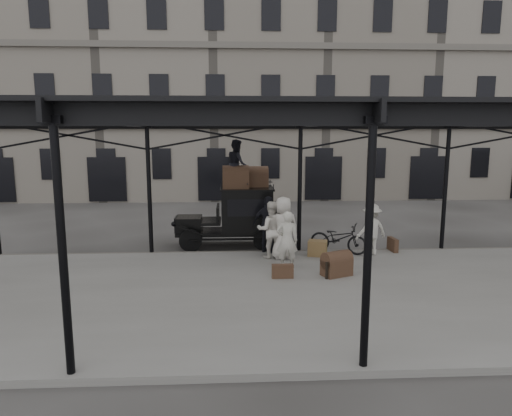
{
  "coord_description": "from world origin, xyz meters",
  "views": [
    {
      "loc": [
        -2.25,
        -13.08,
        4.17
      ],
      "look_at": [
        -1.49,
        1.6,
        1.7
      ],
      "focal_mm": 32.0,
      "sensor_mm": 36.0,
      "label": 1
    }
  ],
  "objects_px": {
    "porter_left": "(287,240)",
    "steamer_trunk_platform": "(337,265)",
    "porter_official": "(269,224)",
    "bicycle": "(338,238)",
    "steamer_trunk_roof_near": "(236,179)",
    "taxi": "(238,214)"
  },
  "relations": [
    {
      "from": "bicycle",
      "to": "porter_official",
      "type": "bearing_deg",
      "value": 113.47
    },
    {
      "from": "steamer_trunk_roof_near",
      "to": "bicycle",
      "type": "bearing_deg",
      "value": -23.44
    },
    {
      "from": "porter_left",
      "to": "porter_official",
      "type": "distance_m",
      "value": 1.97
    },
    {
      "from": "porter_left",
      "to": "bicycle",
      "type": "relative_size",
      "value": 0.91
    },
    {
      "from": "bicycle",
      "to": "porter_left",
      "type": "bearing_deg",
      "value": 160.15
    },
    {
      "from": "taxi",
      "to": "steamer_trunk_roof_near",
      "type": "xyz_separation_m",
      "value": [
        -0.08,
        -0.25,
        1.31
      ]
    },
    {
      "from": "porter_left",
      "to": "taxi",
      "type": "bearing_deg",
      "value": -61.95
    },
    {
      "from": "bicycle",
      "to": "steamer_trunk_platform",
      "type": "height_order",
      "value": "bicycle"
    },
    {
      "from": "porter_left",
      "to": "porter_official",
      "type": "bearing_deg",
      "value": -72.8
    },
    {
      "from": "taxi",
      "to": "bicycle",
      "type": "height_order",
      "value": "taxi"
    },
    {
      "from": "porter_official",
      "to": "bicycle",
      "type": "height_order",
      "value": "porter_official"
    },
    {
      "from": "porter_official",
      "to": "bicycle",
      "type": "distance_m",
      "value": 2.38
    },
    {
      "from": "porter_left",
      "to": "steamer_trunk_platform",
      "type": "xyz_separation_m",
      "value": [
        1.33,
        -0.67,
        -0.58
      ]
    },
    {
      "from": "taxi",
      "to": "porter_official",
      "type": "xyz_separation_m",
      "value": [
        1.0,
        -1.45,
        -0.1
      ]
    },
    {
      "from": "porter_official",
      "to": "steamer_trunk_platform",
      "type": "xyz_separation_m",
      "value": [
        1.73,
        -2.61,
        -0.66
      ]
    },
    {
      "from": "bicycle",
      "to": "steamer_trunk_roof_near",
      "type": "xyz_separation_m",
      "value": [
        -3.41,
        1.4,
        1.86
      ]
    },
    {
      "from": "taxi",
      "to": "steamer_trunk_roof_near",
      "type": "height_order",
      "value": "steamer_trunk_roof_near"
    },
    {
      "from": "taxi",
      "to": "steamer_trunk_platform",
      "type": "distance_m",
      "value": 4.95
    },
    {
      "from": "taxi",
      "to": "porter_official",
      "type": "relative_size",
      "value": 1.91
    },
    {
      "from": "porter_left",
      "to": "steamer_trunk_platform",
      "type": "distance_m",
      "value": 1.6
    },
    {
      "from": "porter_left",
      "to": "bicycle",
      "type": "distance_m",
      "value": 2.63
    },
    {
      "from": "steamer_trunk_roof_near",
      "to": "steamer_trunk_platform",
      "type": "bearing_deg",
      "value": -54.73
    }
  ]
}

